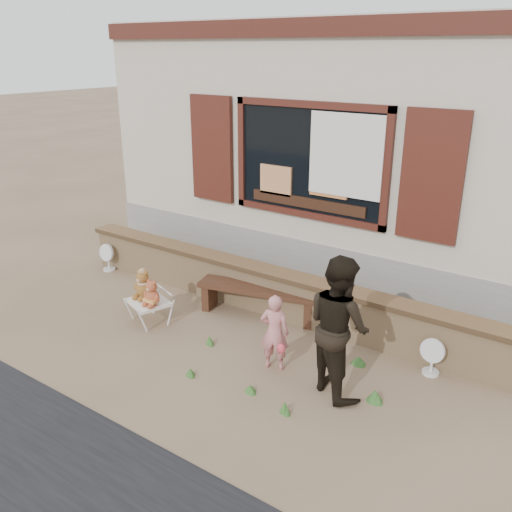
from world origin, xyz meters
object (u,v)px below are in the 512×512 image
Objects in this scene: bench at (258,295)px; teddy_bear_left at (143,284)px; teddy_bear_right at (152,292)px; child at (275,332)px; folding_chair at (149,303)px; adult at (339,326)px.

bench is 1.61m from teddy_bear_left.
child reaches higher than teddy_bear_right.
folding_chair is at bearing -16.72° from child.
folding_chair is 2.06m from child.
folding_chair is 2.90m from adult.
teddy_bear_right is at bearing 0.00° from teddy_bear_left.
child is (2.18, -0.03, -0.06)m from teddy_bear_left.
child is at bearing 18.85° from teddy_bear_left.
bench is 4.25× the size of teddy_bear_left.
teddy_bear_right is at bearing -147.52° from bench.
folding_chair is at bearing -180.00° from teddy_bear_right.
teddy_bear_left is 0.44× the size of child.
teddy_bear_left is 2.19m from child.
teddy_bear_right is 2.74m from adult.
teddy_bear_left is at bearing 180.00° from folding_chair.
child is (0.91, -1.00, 0.15)m from bench.
child is 0.59× the size of adult.
teddy_bear_right is at bearing -15.28° from child.
teddy_bear_right is at bearing 0.00° from folding_chair.
teddy_bear_left reaches higher than folding_chair.
adult reaches higher than child.
child reaches higher than teddy_bear_left.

